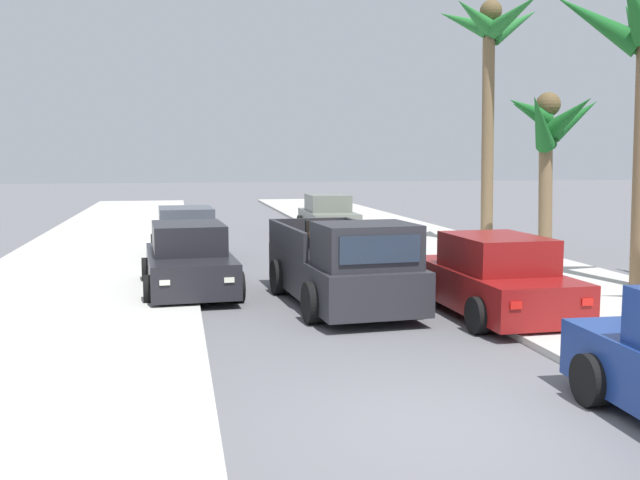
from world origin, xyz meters
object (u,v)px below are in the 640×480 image
object	(u,v)px
pickup_truck	(342,266)
car_right_near	(189,261)
car_left_mid	(328,216)
palm_tree_left_back	(491,49)
car_left_far	(186,235)
car_left_near	(494,278)
palm_tree_right_fore	(548,127)

from	to	relation	value
pickup_truck	car_right_near	xyz separation A→B (m)	(-3.00, 2.06, -0.10)
pickup_truck	car_left_mid	size ratio (longest dim) A/B	1.24
pickup_truck	palm_tree_left_back	bearing A→B (deg)	50.11
car_left_far	car_left_near	bearing A→B (deg)	-57.70
car_left_near	palm_tree_right_fore	size ratio (longest dim) A/B	0.87
car_left_near	car_left_far	world-z (taller)	same
car_left_near	palm_tree_right_fore	xyz separation A→B (m)	(5.05, 7.44, 3.17)
car_left_near	palm_tree_right_fore	distance (m)	9.53
car_left_far	palm_tree_right_fore	bearing A→B (deg)	-7.62
pickup_truck	car_left_near	distance (m)	2.98
car_left_far	car_right_near	bearing A→B (deg)	-90.07
pickup_truck	car_left_mid	bearing A→B (deg)	79.39
car_left_mid	car_left_far	world-z (taller)	same
car_right_near	car_left_mid	distance (m)	12.81
car_left_mid	palm_tree_left_back	xyz separation A→B (m)	(4.12, -5.63, 5.68)
pickup_truck	car_right_near	world-z (taller)	pickup_truck
car_right_near	car_left_far	world-z (taller)	same
car_right_near	car_left_far	bearing A→B (deg)	89.93
palm_tree_left_back	car_left_near	bearing A→B (deg)	-113.31
car_right_near	palm_tree_right_fore	bearing A→B (deg)	20.23
car_right_near	palm_tree_right_fore	distance (m)	11.79
palm_tree_left_back	car_right_near	bearing A→B (deg)	-148.54
pickup_truck	car_left_far	distance (m)	7.99
car_left_near	palm_tree_left_back	world-z (taller)	palm_tree_left_back
car_left_near	car_left_mid	bearing A→B (deg)	90.21
pickup_truck	car_left_mid	distance (m)	13.84
pickup_truck	car_right_near	distance (m)	3.64
car_left_mid	palm_tree_left_back	distance (m)	8.99
palm_tree_right_fore	palm_tree_left_back	bearing A→B (deg)	116.39
car_left_near	palm_tree_right_fore	bearing A→B (deg)	55.82
car_right_near	palm_tree_left_back	size ratio (longest dim) A/B	0.54
car_left_far	palm_tree_left_back	xyz separation A→B (m)	(9.66, 0.56, 5.68)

